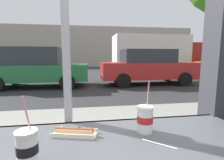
# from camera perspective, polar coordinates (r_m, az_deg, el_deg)

# --- Properties ---
(ground_plane) EXTENTS (60.00, 60.00, 0.00)m
(ground_plane) POSITION_cam_1_polar(r_m,az_deg,el_deg) (9.27, -9.48, -0.68)
(ground_plane) COLOR #2D2D30
(sidewalk_strip) EXTENTS (16.00, 2.80, 0.13)m
(sidewalk_strip) POSITION_cam_1_polar(r_m,az_deg,el_deg) (3.08, -10.84, -17.93)
(sidewalk_strip) COLOR gray
(sidewalk_strip) RESTS_ON ground
(building_facade_far) EXTENTS (28.00, 1.20, 4.97)m
(building_facade_far) POSITION_cam_1_polar(r_m,az_deg,el_deg) (22.11, -9.27, 10.87)
(building_facade_far) COLOR #A89E8E
(building_facade_far) RESTS_ON ground
(soda_cup_left) EXTENTS (0.09, 0.09, 0.32)m
(soda_cup_left) POSITION_cam_1_polar(r_m,az_deg,el_deg) (0.87, -26.40, -19.62)
(soda_cup_left) COLOR white
(soda_cup_left) RESTS_ON window_counter
(soda_cup_right) EXTENTS (0.10, 0.10, 0.32)m
(soda_cup_right) POSITION_cam_1_polar(r_m,az_deg,el_deg) (1.11, 10.95, -12.57)
(soda_cup_right) COLOR silver
(soda_cup_right) RESTS_ON window_counter
(hotdog_tray_near) EXTENTS (0.28, 0.16, 0.05)m
(hotdog_tray_near) POSITION_cam_1_polar(r_m,az_deg,el_deg) (1.09, -12.45, -16.46)
(hotdog_tray_near) COLOR silver
(hotdog_tray_near) RESTS_ON window_counter
(loose_straw) EXTENTS (0.15, 0.13, 0.01)m
(loose_straw) POSITION_cam_1_polar(r_m,az_deg,el_deg) (1.01, 15.38, -19.87)
(loose_straw) COLOR white
(loose_straw) RESTS_ON window_counter
(parked_car_green) EXTENTS (4.38, 2.04, 1.76)m
(parked_car_green) POSITION_cam_1_polar(r_m,az_deg,el_deg) (8.35, -23.79, 3.88)
(parked_car_green) COLOR #236B38
(parked_car_green) RESTS_ON ground
(parked_car_red) EXTENTS (4.66, 1.90, 1.70)m
(parked_car_red) POSITION_cam_1_polar(r_m,az_deg,el_deg) (8.62, 11.93, 4.41)
(parked_car_red) COLOR red
(parked_car_red) RESTS_ON ground
(box_truck) EXTENTS (7.24, 2.44, 2.88)m
(box_truck) POSITION_cam_1_polar(r_m,az_deg,el_deg) (13.69, 15.48, 8.64)
(box_truck) COLOR silver
(box_truck) RESTS_ON ground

